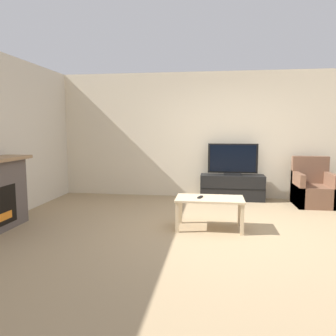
% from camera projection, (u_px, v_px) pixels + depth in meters
% --- Properties ---
extents(ground_plane, '(24.00, 24.00, 0.00)m').
position_uv_depth(ground_plane, '(224.00, 231.00, 4.77)').
color(ground_plane, '#9E8460').
extents(wall_back, '(12.00, 0.06, 2.70)m').
position_uv_depth(wall_back, '(222.00, 135.00, 7.06)').
color(wall_back, beige).
rests_on(wall_back, ground).
extents(tv_stand, '(1.32, 0.41, 0.53)m').
position_uv_depth(tv_stand, '(232.00, 187.00, 6.88)').
color(tv_stand, black).
rests_on(tv_stand, ground).
extents(tv, '(1.02, 0.18, 0.66)m').
position_uv_depth(tv, '(233.00, 160.00, 6.81)').
color(tv, black).
rests_on(tv, tv_stand).
extents(armchair, '(0.70, 0.76, 0.94)m').
position_uv_depth(armchair, '(313.00, 190.00, 6.39)').
color(armchair, brown).
rests_on(armchair, ground).
extents(coffee_table, '(1.00, 0.55, 0.47)m').
position_uv_depth(coffee_table, '(210.00, 202.00, 4.87)').
color(coffee_table, '#CCB289').
rests_on(coffee_table, ground).
extents(remote, '(0.08, 0.16, 0.02)m').
position_uv_depth(remote, '(200.00, 197.00, 4.86)').
color(remote, black).
rests_on(remote, coffee_table).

